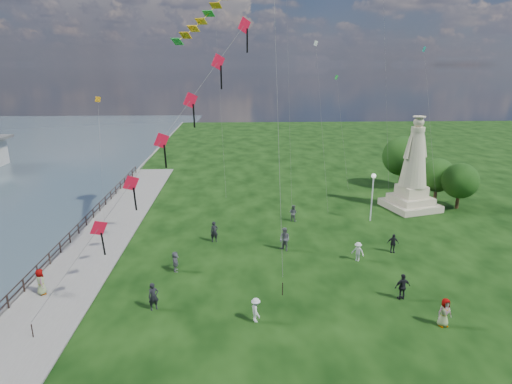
{
  "coord_description": "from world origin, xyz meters",
  "views": [
    {
      "loc": [
        -2.24,
        -21.48,
        14.3
      ],
      "look_at": [
        -1.0,
        8.0,
        5.5
      ],
      "focal_mm": 30.0,
      "sensor_mm": 36.0,
      "label": 1
    }
  ],
  "objects_px": {
    "person_6": "(214,232)",
    "person_1": "(285,239)",
    "person_0": "(153,297)",
    "person_5": "(175,261)",
    "lamppost": "(373,187)",
    "person_7": "(293,213)",
    "person_8": "(358,252)",
    "person_2": "(256,310)",
    "person_4": "(444,312)",
    "statue": "(413,175)",
    "person_9": "(393,243)",
    "person_3": "(403,287)",
    "person_10": "(41,283)"
  },
  "relations": [
    {
      "from": "person_6",
      "to": "person_8",
      "type": "relative_size",
      "value": 1.18
    },
    {
      "from": "person_0",
      "to": "person_9",
      "type": "distance_m",
      "value": 18.94
    },
    {
      "from": "statue",
      "to": "person_5",
      "type": "distance_m",
      "value": 26.09
    },
    {
      "from": "statue",
      "to": "lamppost",
      "type": "relative_size",
      "value": 2.04
    },
    {
      "from": "lamppost",
      "to": "person_7",
      "type": "height_order",
      "value": "lamppost"
    },
    {
      "from": "person_2",
      "to": "person_7",
      "type": "distance_m",
      "value": 17.04
    },
    {
      "from": "lamppost",
      "to": "person_6",
      "type": "height_order",
      "value": "lamppost"
    },
    {
      "from": "person_0",
      "to": "person_7",
      "type": "bearing_deg",
      "value": 27.04
    },
    {
      "from": "person_2",
      "to": "person_5",
      "type": "height_order",
      "value": "person_5"
    },
    {
      "from": "person_8",
      "to": "person_9",
      "type": "height_order",
      "value": "person_9"
    },
    {
      "from": "person_10",
      "to": "person_6",
      "type": "bearing_deg",
      "value": -79.27
    },
    {
      "from": "statue",
      "to": "person_2",
      "type": "distance_m",
      "value": 26.09
    },
    {
      "from": "person_5",
      "to": "person_6",
      "type": "bearing_deg",
      "value": -31.84
    },
    {
      "from": "person_9",
      "to": "person_3",
      "type": "bearing_deg",
      "value": -98.32
    },
    {
      "from": "person_5",
      "to": "person_6",
      "type": "xyz_separation_m",
      "value": [
        2.52,
        5.25,
        0.13
      ]
    },
    {
      "from": "person_0",
      "to": "person_5",
      "type": "relative_size",
      "value": 1.16
    },
    {
      "from": "person_0",
      "to": "person_7",
      "type": "distance_m",
      "value": 18.21
    },
    {
      "from": "lamppost",
      "to": "person_4",
      "type": "relative_size",
      "value": 2.7
    },
    {
      "from": "lamppost",
      "to": "person_10",
      "type": "distance_m",
      "value": 28.4
    },
    {
      "from": "person_2",
      "to": "person_5",
      "type": "bearing_deg",
      "value": 21.27
    },
    {
      "from": "statue",
      "to": "person_8",
      "type": "bearing_deg",
      "value": -142.05
    },
    {
      "from": "person_5",
      "to": "person_0",
      "type": "bearing_deg",
      "value": 166.91
    },
    {
      "from": "lamppost",
      "to": "person_9",
      "type": "relative_size",
      "value": 3.01
    },
    {
      "from": "statue",
      "to": "person_9",
      "type": "height_order",
      "value": "statue"
    },
    {
      "from": "person_4",
      "to": "person_5",
      "type": "height_order",
      "value": "person_4"
    },
    {
      "from": "statue",
      "to": "person_6",
      "type": "distance_m",
      "value": 21.51
    },
    {
      "from": "person_6",
      "to": "person_9",
      "type": "relative_size",
      "value": 1.15
    },
    {
      "from": "person_0",
      "to": "person_2",
      "type": "distance_m",
      "value": 6.32
    },
    {
      "from": "person_0",
      "to": "statue",
      "type": "bearing_deg",
      "value": 10.13
    },
    {
      "from": "person_2",
      "to": "person_6",
      "type": "relative_size",
      "value": 0.84
    },
    {
      "from": "person_5",
      "to": "person_7",
      "type": "distance_m",
      "value": 13.92
    },
    {
      "from": "person_5",
      "to": "person_8",
      "type": "distance_m",
      "value": 13.62
    },
    {
      "from": "lamppost",
      "to": "person_1",
      "type": "distance_m",
      "value": 11.25
    },
    {
      "from": "statue",
      "to": "person_1",
      "type": "distance_m",
      "value": 17.48
    },
    {
      "from": "lamppost",
      "to": "person_5",
      "type": "relative_size",
      "value": 3.08
    },
    {
      "from": "person_6",
      "to": "person_8",
      "type": "bearing_deg",
      "value": -33.95
    },
    {
      "from": "person_0",
      "to": "person_7",
      "type": "relative_size",
      "value": 1.09
    },
    {
      "from": "person_6",
      "to": "person_1",
      "type": "bearing_deg",
      "value": -33.14
    },
    {
      "from": "person_7",
      "to": "person_8",
      "type": "height_order",
      "value": "person_7"
    },
    {
      "from": "person_9",
      "to": "person_2",
      "type": "bearing_deg",
      "value": -134.36
    },
    {
      "from": "person_8",
      "to": "person_6",
      "type": "bearing_deg",
      "value": -165.39
    },
    {
      "from": "person_0",
      "to": "person_8",
      "type": "relative_size",
      "value": 1.17
    },
    {
      "from": "person_8",
      "to": "person_5",
      "type": "bearing_deg",
      "value": -140.18
    },
    {
      "from": "lamppost",
      "to": "person_9",
      "type": "height_order",
      "value": "lamppost"
    },
    {
      "from": "person_9",
      "to": "person_5",
      "type": "bearing_deg",
      "value": -164.77
    },
    {
      "from": "person_2",
      "to": "person_10",
      "type": "distance_m",
      "value": 14.1
    },
    {
      "from": "statue",
      "to": "person_4",
      "type": "relative_size",
      "value": 5.52
    },
    {
      "from": "person_3",
      "to": "person_4",
      "type": "distance_m",
      "value": 3.23
    },
    {
      "from": "person_4",
      "to": "person_5",
      "type": "xyz_separation_m",
      "value": [
        -16.17,
        7.45,
        -0.11
      ]
    },
    {
      "from": "person_0",
      "to": "person_1",
      "type": "xyz_separation_m",
      "value": [
        8.83,
        8.25,
        0.09
      ]
    }
  ]
}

